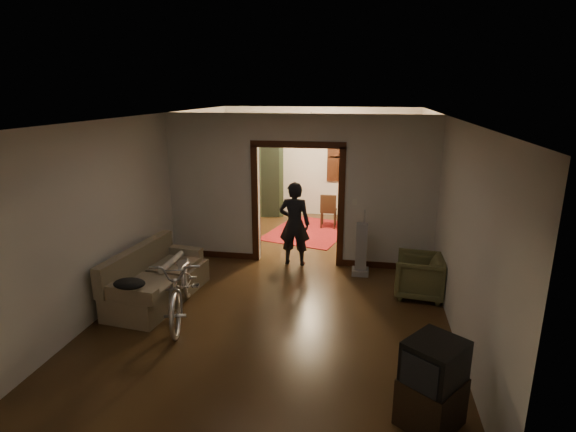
% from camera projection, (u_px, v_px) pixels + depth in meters
% --- Properties ---
extents(floor, '(5.00, 8.50, 0.01)m').
position_uv_depth(floor, '(291.00, 276.00, 8.00)').
color(floor, '#301E0F').
rests_on(floor, ground).
extents(ceiling, '(5.00, 8.50, 0.01)m').
position_uv_depth(ceiling, '(291.00, 116.00, 7.24)').
color(ceiling, white).
rests_on(ceiling, floor).
extents(wall_back, '(5.00, 0.02, 2.80)m').
position_uv_depth(wall_back, '(319.00, 162.00, 11.65)').
color(wall_back, beige).
rests_on(wall_back, floor).
extents(wall_left, '(0.02, 8.50, 2.80)m').
position_uv_depth(wall_left, '(154.00, 194.00, 8.04)').
color(wall_left, beige).
rests_on(wall_left, floor).
extents(wall_right, '(0.02, 8.50, 2.80)m').
position_uv_depth(wall_right, '(445.00, 206.00, 7.19)').
color(wall_right, beige).
rests_on(wall_right, floor).
extents(partition_wall, '(5.00, 0.14, 2.80)m').
position_uv_depth(partition_wall, '(298.00, 191.00, 8.33)').
color(partition_wall, beige).
rests_on(partition_wall, floor).
extents(door_casing, '(1.74, 0.20, 2.32)m').
position_uv_depth(door_casing, '(298.00, 206.00, 8.41)').
color(door_casing, black).
rests_on(door_casing, floor).
extents(far_window, '(0.98, 0.06, 1.28)m').
position_uv_depth(far_window, '(346.00, 157.00, 11.45)').
color(far_window, black).
rests_on(far_window, wall_back).
extents(chandelier, '(0.24, 0.24, 0.24)m').
position_uv_depth(chandelier, '(311.00, 131.00, 9.73)').
color(chandelier, '#FFE0A5').
rests_on(chandelier, ceiling).
extents(light_switch, '(0.08, 0.01, 0.12)m').
position_uv_depth(light_switch, '(355.00, 202.00, 8.12)').
color(light_switch, silver).
rests_on(light_switch, partition_wall).
extents(sofa, '(1.03, 1.93, 0.85)m').
position_uv_depth(sofa, '(158.00, 275.00, 6.99)').
color(sofa, '#6F644A').
rests_on(sofa, floor).
extents(rolled_paper, '(0.10, 0.79, 0.10)m').
position_uv_depth(rolled_paper, '(171.00, 262.00, 7.23)').
color(rolled_paper, beige).
rests_on(rolled_paper, sofa).
extents(jacket, '(0.44, 0.33, 0.13)m').
position_uv_depth(jacket, '(129.00, 284.00, 6.05)').
color(jacket, black).
rests_on(jacket, sofa).
extents(bicycle, '(1.13, 1.99, 0.99)m').
position_uv_depth(bicycle, '(182.00, 284.00, 6.48)').
color(bicycle, silver).
rests_on(bicycle, floor).
extents(armchair, '(0.83, 0.81, 0.68)m').
position_uv_depth(armchair, '(419.00, 276.00, 7.16)').
color(armchair, brown).
rests_on(armchair, floor).
extents(tv_stand, '(0.73, 0.74, 0.50)m').
position_uv_depth(tv_stand, '(431.00, 402.00, 4.40)').
color(tv_stand, black).
rests_on(tv_stand, floor).
extents(crt_tv, '(0.70, 0.71, 0.45)m').
position_uv_depth(crt_tv, '(435.00, 363.00, 4.29)').
color(crt_tv, black).
rests_on(crt_tv, tv_stand).
extents(vacuum, '(0.31, 0.26, 0.97)m').
position_uv_depth(vacuum, '(361.00, 249.00, 7.94)').
color(vacuum, gray).
rests_on(vacuum, floor).
extents(person, '(0.58, 0.39, 1.59)m').
position_uv_depth(person, '(294.00, 224.00, 8.36)').
color(person, black).
rests_on(person, floor).
extents(oriental_rug, '(2.13, 2.51, 0.02)m').
position_uv_depth(oriental_rug, '(309.00, 231.00, 10.54)').
color(oriental_rug, maroon).
rests_on(oriental_rug, floor).
extents(locker, '(1.07, 0.78, 1.91)m').
position_uv_depth(locker, '(264.00, 179.00, 11.73)').
color(locker, black).
rests_on(locker, floor).
extents(globe, '(0.31, 0.31, 0.31)m').
position_uv_depth(globe, '(264.00, 141.00, 11.46)').
color(globe, '#1E5972').
rests_on(globe, locker).
extents(desk, '(0.93, 0.58, 0.66)m').
position_uv_depth(desk, '(363.00, 209.00, 11.21)').
color(desk, black).
rests_on(desk, floor).
extents(desk_chair, '(0.41, 0.41, 0.84)m').
position_uv_depth(desk_chair, '(329.00, 211.00, 10.75)').
color(desk_chair, black).
rests_on(desk_chair, floor).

